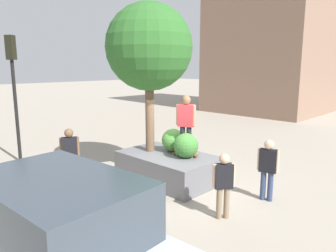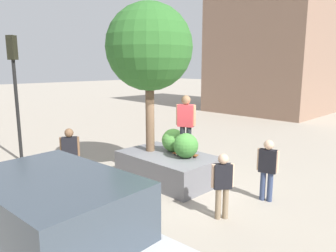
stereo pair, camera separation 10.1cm
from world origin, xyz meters
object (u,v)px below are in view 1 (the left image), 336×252
at_px(sedan_parked, 54,243).
at_px(plaza_tree, 149,48).
at_px(pedestrian_crossing, 70,152).
at_px(traffic_light_corner, 13,77).
at_px(bystander_watching, 268,166).
at_px(planter_ledge, 168,167).
at_px(passerby_with_bag, 224,181).
at_px(skateboarder, 186,120).
at_px(skateboard, 185,154).

bearing_deg(sedan_parked, plaza_tree, -55.62).
bearing_deg(pedestrian_crossing, sedan_parked, 149.00).
xyz_separation_m(sedan_parked, traffic_light_corner, (7.99, -2.54, 2.08)).
height_order(traffic_light_corner, bystander_watching, traffic_light_corner).
bearing_deg(sedan_parked, planter_ledge, -62.14).
relative_size(traffic_light_corner, passerby_with_bag, 2.92).
height_order(passerby_with_bag, pedestrian_crossing, pedestrian_crossing).
bearing_deg(plaza_tree, skateboarder, -164.66).
height_order(planter_ledge, skateboarder, skateboarder).
bearing_deg(passerby_with_bag, bystander_watching, -97.70).
bearing_deg(passerby_with_bag, skateboard, -28.06).
bearing_deg(passerby_with_bag, planter_ledge, -19.07).
distance_m(skateboard, skateboarder, 1.05).
height_order(plaza_tree, passerby_with_bag, plaza_tree).
bearing_deg(pedestrian_crossing, skateboard, -133.55).
xyz_separation_m(traffic_light_corner, bystander_watching, (-8.30, -3.23, -2.18)).
distance_m(planter_ledge, sedan_parked, 5.74).
height_order(plaza_tree, skateboarder, plaza_tree).
distance_m(planter_ledge, plaza_tree, 3.75).
bearing_deg(plaza_tree, passerby_with_bag, 166.21).
xyz_separation_m(sedan_parked, passerby_with_bag, (-0.08, -4.09, -0.14)).
distance_m(skateboarder, bystander_watching, 2.69).
bearing_deg(traffic_light_corner, sedan_parked, 162.35).
xyz_separation_m(planter_ledge, skateboard, (-0.52, -0.24, 0.47)).
bearing_deg(bystander_watching, planter_ledge, 13.91).
xyz_separation_m(skateboarder, bystander_watching, (-2.46, -0.50, -0.98)).
bearing_deg(sedan_parked, skateboarder, -67.86).
bearing_deg(skateboarder, plaza_tree, 15.34).
distance_m(skateboarder, pedestrian_crossing, 3.63).
xyz_separation_m(skateboarder, sedan_parked, (-2.15, 5.28, -0.88)).
distance_m(skateboarder, passerby_with_bag, 2.73).
xyz_separation_m(planter_ledge, sedan_parked, (-2.67, 5.04, 0.64)).
height_order(planter_ledge, bystander_watching, bystander_watching).
relative_size(planter_ledge, pedestrian_crossing, 1.79).
distance_m(skateboarder, traffic_light_corner, 6.57).
bearing_deg(bystander_watching, pedestrian_crossing, 31.94).
height_order(skateboard, bystander_watching, bystander_watching).
bearing_deg(sedan_parked, passerby_with_bag, -91.11).
xyz_separation_m(plaza_tree, bystander_watching, (-3.69, -0.84, -3.14)).
xyz_separation_m(skateboarder, traffic_light_corner, (5.85, 2.74, 1.20)).
xyz_separation_m(plaza_tree, traffic_light_corner, (4.61, 2.40, -0.96)).
relative_size(sedan_parked, bystander_watching, 2.76).
bearing_deg(skateboard, traffic_light_corner, 25.09).
relative_size(planter_ledge, sedan_parked, 0.67).
height_order(planter_ledge, pedestrian_crossing, pedestrian_crossing).
relative_size(planter_ledge, traffic_light_corner, 0.66).
bearing_deg(bystander_watching, sedan_parked, 86.95).
distance_m(plaza_tree, bystander_watching, 4.92).
relative_size(planter_ledge, skateboarder, 1.71).
bearing_deg(skateboard, skateboarder, 180.00).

